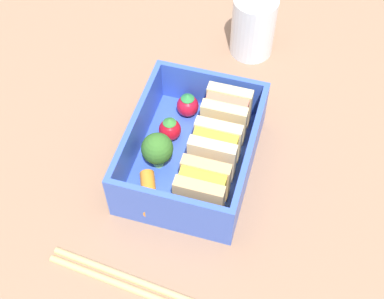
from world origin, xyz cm
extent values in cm
cube|color=#946D54|center=(0.00, 0.00, -1.00)|extent=(120.00, 120.00, 2.00)
cube|color=blue|center=(0.00, 0.00, 0.60)|extent=(16.31, 12.50, 1.20)
cube|color=blue|center=(0.00, 5.95, 3.66)|extent=(16.31, 0.60, 4.93)
cube|color=blue|center=(0.00, -5.95, 3.66)|extent=(16.31, 0.60, 4.93)
cube|color=blue|center=(-7.86, 0.00, 3.66)|extent=(0.60, 11.30, 4.93)
cube|color=blue|center=(7.86, 0.00, 3.66)|extent=(0.60, 11.30, 4.93)
cube|color=#E0C388|center=(-6.08, 2.41, 3.67)|extent=(1.24, 4.81, 4.94)
cube|color=#D87259|center=(-4.84, 2.41, 3.67)|extent=(1.24, 4.43, 4.54)
cube|color=#E0C388|center=(-3.60, 2.41, 3.67)|extent=(1.24, 4.81, 4.94)
cube|color=beige|center=(-1.24, 2.41, 3.67)|extent=(1.24, 4.81, 4.94)
cube|color=yellow|center=(0.00, 2.41, 3.67)|extent=(1.24, 4.43, 4.54)
cube|color=beige|center=(1.24, 2.41, 3.67)|extent=(1.24, 4.81, 4.94)
cube|color=tan|center=(3.60, 2.41, 3.67)|extent=(1.24, 4.81, 4.94)
cube|color=yellow|center=(4.84, 2.41, 3.67)|extent=(1.24, 4.43, 4.54)
cube|color=tan|center=(6.08, 2.41, 3.67)|extent=(1.24, 4.81, 4.94)
sphere|color=red|center=(-5.77, -2.15, 2.43)|extent=(2.46, 2.46, 2.46)
cone|color=#2F8840|center=(-5.77, -2.15, 3.96)|extent=(1.48, 1.48, 0.60)
sphere|color=red|center=(-2.08, -3.05, 2.40)|extent=(2.41, 2.41, 2.41)
cone|color=#3A8836|center=(-2.08, -3.05, 3.91)|extent=(1.44, 1.44, 0.60)
cylinder|color=#8ACF64|center=(1.71, -3.15, 2.00)|extent=(1.12, 1.12, 1.59)
sphere|color=#366D27|center=(1.71, -3.15, 3.94)|extent=(3.28, 3.28, 3.28)
cylinder|color=orange|center=(5.77, -2.81, 1.95)|extent=(4.93, 3.25, 1.50)
cylinder|color=tan|center=(14.11, -0.52, 0.35)|extent=(2.41, 18.76, 0.70)
cylinder|color=tan|center=(14.99, -0.60, 0.35)|extent=(2.41, 18.76, 0.70)
cylinder|color=white|center=(-18.89, 2.29, 3.89)|extent=(5.32, 5.32, 7.78)
camera|label=1|loc=(30.90, 8.85, 47.51)|focal=50.00mm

